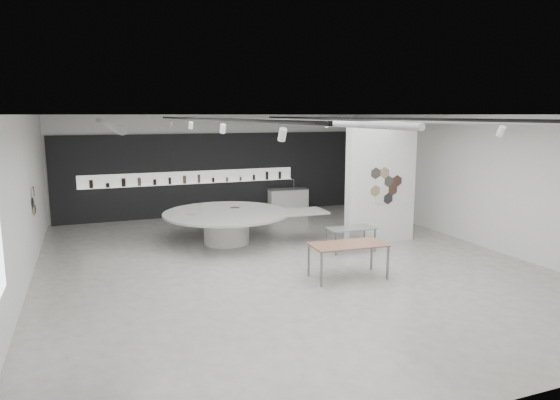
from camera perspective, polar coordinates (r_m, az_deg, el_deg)
name	(u,v)px	position (r m, az deg, el deg)	size (l,w,h in m)	color
room	(280,184)	(12.58, 0.02, 1.85)	(12.02, 14.02, 3.82)	#AEADA4
back_wall_display	(215,174)	(19.23, -7.44, 2.92)	(11.80, 0.27, 3.10)	black
partition_column	(381,183)	(15.12, 11.44, 1.95)	(2.20, 0.38, 3.60)	white
display_island	(229,223)	(14.94, -5.83, -2.60)	(4.85, 3.89, 0.96)	white
sample_table_wood	(348,246)	(11.80, 7.80, -5.27)	(1.80, 0.98, 0.82)	brown
sample_table_stone	(351,230)	(14.15, 8.11, -3.39)	(1.30, 0.65, 0.67)	gray
kitchen_counter	(288,200)	(19.86, 0.93, 0.03)	(1.61, 0.71, 1.24)	white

